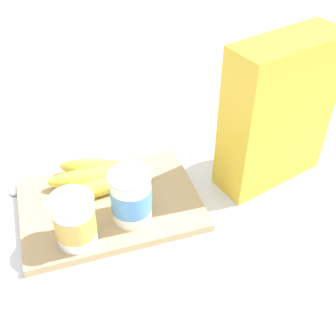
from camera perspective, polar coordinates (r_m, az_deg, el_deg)
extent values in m
plane|color=white|center=(0.79, -7.53, -5.18)|extent=(2.40, 2.40, 0.00)
cube|color=tan|center=(0.78, -7.58, -4.78)|extent=(0.31, 0.22, 0.02)
cube|color=yellow|center=(0.79, 14.25, 6.75)|extent=(0.22, 0.13, 0.28)
cylinder|color=white|center=(0.72, -4.87, -3.87)|extent=(0.07, 0.07, 0.09)
cylinder|color=#5193D1|center=(0.72, -4.87, -3.87)|extent=(0.07, 0.07, 0.04)
cylinder|color=silver|center=(0.68, -5.09, -1.03)|extent=(0.07, 0.07, 0.00)
cylinder|color=white|center=(0.69, -12.14, -6.88)|extent=(0.06, 0.06, 0.09)
cylinder|color=gold|center=(0.69, -12.14, -6.88)|extent=(0.07, 0.07, 0.04)
cylinder|color=silver|center=(0.66, -12.67, -4.22)|extent=(0.07, 0.07, 0.00)
ellipsoid|color=yellow|center=(0.81, -8.52, -0.10)|extent=(0.16, 0.10, 0.04)
ellipsoid|color=yellow|center=(0.80, -9.29, -1.22)|extent=(0.18, 0.06, 0.04)
ellipsoid|color=yellow|center=(0.78, -8.65, -2.40)|extent=(0.17, 0.05, 0.03)
cylinder|color=brown|center=(0.81, -2.95, -1.07)|extent=(0.01, 0.01, 0.02)
ellipsoid|color=silver|center=(0.85, -19.02, -2.70)|extent=(0.04, 0.04, 0.01)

